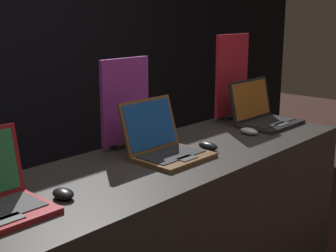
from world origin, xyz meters
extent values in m
cube|color=#282623|center=(0.00, 0.34, 0.48)|extent=(2.19, 0.67, 0.96)
cube|color=#3F3F42|center=(-0.87, 0.23, 0.98)|extent=(0.10, 0.05, 0.00)
ellipsoid|color=black|center=(-0.62, 0.28, 0.98)|extent=(0.07, 0.09, 0.04)
cube|color=brown|center=(-0.01, 0.29, 0.97)|extent=(0.33, 0.25, 0.02)
cube|color=black|center=(-0.01, 0.31, 0.98)|extent=(0.29, 0.17, 0.00)
cube|color=#3F3F42|center=(-0.01, 0.22, 0.98)|extent=(0.09, 0.05, 0.00)
cube|color=brown|center=(-0.01, 0.45, 1.10)|extent=(0.33, 0.08, 0.24)
cube|color=#194C99|center=(-0.01, 0.45, 1.10)|extent=(0.30, 0.07, 0.21)
ellipsoid|color=black|center=(0.22, 0.27, 0.98)|extent=(0.06, 0.11, 0.04)
cube|color=black|center=(-0.01, 0.62, 0.97)|extent=(0.17, 0.07, 0.02)
cube|color=purple|center=(-0.01, 0.62, 1.19)|extent=(0.30, 0.02, 0.42)
cube|color=black|center=(0.87, 0.31, 0.97)|extent=(0.40, 0.24, 0.02)
cube|color=black|center=(0.87, 0.33, 0.98)|extent=(0.35, 0.17, 0.00)
cube|color=#3F3F42|center=(0.87, 0.24, 0.98)|extent=(0.11, 0.05, 0.00)
cube|color=black|center=(0.87, 0.46, 1.10)|extent=(0.40, 0.06, 0.24)
cube|color=#A5591E|center=(0.87, 0.45, 1.10)|extent=(0.36, 0.05, 0.21)
ellipsoid|color=#B2B2B7|center=(0.60, 0.29, 0.98)|extent=(0.06, 0.11, 0.04)
cube|color=black|center=(0.87, 0.60, 0.97)|extent=(0.17, 0.07, 0.02)
cube|color=red|center=(0.87, 0.60, 1.23)|extent=(0.31, 0.02, 0.50)
camera|label=1|loc=(-1.53, -1.06, 1.62)|focal=50.00mm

